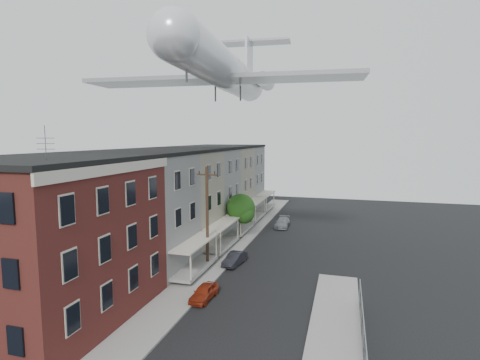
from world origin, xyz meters
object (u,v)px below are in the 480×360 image
at_px(utility_pole, 207,216).
at_px(car_mid, 235,259).
at_px(car_far, 282,223).
at_px(street_tree, 242,209).
at_px(car_near, 204,292).
at_px(airplane, 227,71).

bearing_deg(utility_pole, car_mid, 38.79).
relative_size(car_mid, car_far, 0.83).
height_order(utility_pole, street_tree, utility_pole).
relative_size(utility_pole, street_tree, 1.73).
height_order(utility_pole, car_near, utility_pole).
xyz_separation_m(car_far, airplane, (-3.52, -12.20, 17.11)).
bearing_deg(street_tree, airplane, -90.50).
height_order(street_tree, car_far, street_tree).
height_order(street_tree, airplane, airplane).
height_order(car_near, car_mid, car_mid).
relative_size(car_near, car_far, 0.77).
relative_size(street_tree, car_mid, 1.55).
height_order(utility_pole, car_mid, utility_pole).
height_order(utility_pole, car_far, utility_pole).
bearing_deg(car_mid, car_near, -82.28).
bearing_deg(car_far, car_mid, -98.13).
distance_m(car_far, airplane, 21.30).
height_order(car_near, car_far, car_far).
bearing_deg(utility_pole, airplane, 86.63).
distance_m(utility_pole, car_far, 17.89).
distance_m(street_tree, car_far, 8.38).
height_order(utility_pole, airplane, airplane).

